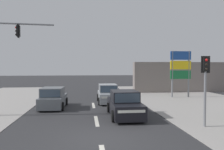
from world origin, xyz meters
TOP-DOWN VIEW (x-y plane):
  - ground_plane at (0.00, 0.00)m, footprint 140.00×140.00m
  - lane_dash_mid at (0.00, 3.00)m, footprint 0.20×2.40m
  - lane_dash_far at (0.00, 8.00)m, footprint 0.20×2.40m
  - traffic_signal_mast at (-5.65, 5.09)m, footprint 3.68×0.44m
  - pedestal_signal_right_kerb at (5.34, 1.12)m, footprint 0.44×0.30m
  - shopping_plaza_sign at (8.75, 11.56)m, footprint 2.10×0.16m
  - shopfront_wall_far at (11.00, 16.00)m, footprint 12.00×1.00m
  - hatchback_receding_far at (1.29, 9.25)m, footprint 1.81×3.65m
  - sedan_oncoming_mid at (1.76, 3.97)m, footprint 1.91×4.25m
  - hatchback_kerbside_parked at (-2.97, 7.22)m, footprint 1.88×3.69m

SIDE VIEW (x-z plane):
  - ground_plane at x=0.00m, z-range 0.00..0.00m
  - lane_dash_mid at x=0.00m, z-range 0.00..0.01m
  - lane_dash_far at x=0.00m, z-range 0.00..0.01m
  - hatchback_receding_far at x=1.29m, z-range -0.06..1.47m
  - hatchback_kerbside_parked at x=-2.97m, z-range -0.06..1.47m
  - sedan_oncoming_mid at x=1.76m, z-range -0.08..1.48m
  - shopfront_wall_far at x=11.00m, z-range 0.00..3.60m
  - pedestal_signal_right_kerb at x=5.34m, z-range 0.64..4.20m
  - shopping_plaza_sign at x=8.75m, z-range 0.68..5.28m
  - traffic_signal_mast at x=-5.65m, z-range 0.83..6.83m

